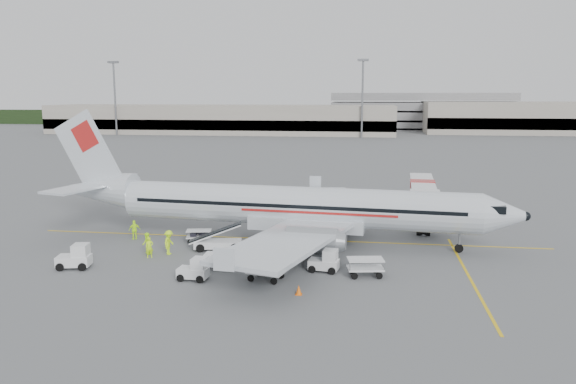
{
  "coord_description": "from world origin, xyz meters",
  "views": [
    {
      "loc": [
        6.92,
        -46.42,
        12.31
      ],
      "look_at": [
        0.0,
        2.0,
        3.8
      ],
      "focal_mm": 35.0,
      "sensor_mm": 36.0,
      "label": 1
    }
  ],
  "objects_px": {
    "jet_bridge": "(422,201)",
    "belt_loader": "(218,233)",
    "tug_fore": "(324,260)",
    "tug_mid": "(193,269)",
    "aircraft": "(296,180)",
    "tug_aft": "(74,256)"
  },
  "relations": [
    {
      "from": "tug_mid",
      "to": "aircraft",
      "type": "bearing_deg",
      "value": 65.61
    },
    {
      "from": "jet_bridge",
      "to": "tug_aft",
      "type": "height_order",
      "value": "jet_bridge"
    },
    {
      "from": "jet_bridge",
      "to": "tug_mid",
      "type": "bearing_deg",
      "value": -126.73
    },
    {
      "from": "belt_loader",
      "to": "tug_mid",
      "type": "relative_size",
      "value": 2.5
    },
    {
      "from": "tug_mid",
      "to": "tug_fore",
      "type": "bearing_deg",
      "value": 23.6
    },
    {
      "from": "aircraft",
      "to": "tug_aft",
      "type": "xyz_separation_m",
      "value": [
        -14.87,
        -9.24,
        -4.49
      ]
    },
    {
      "from": "aircraft",
      "to": "belt_loader",
      "type": "xyz_separation_m",
      "value": [
        -5.94,
        -2.93,
        -4.02
      ]
    },
    {
      "from": "jet_bridge",
      "to": "tug_aft",
      "type": "relative_size",
      "value": 6.76
    },
    {
      "from": "aircraft",
      "to": "belt_loader",
      "type": "bearing_deg",
      "value": -148.87
    },
    {
      "from": "aircraft",
      "to": "tug_fore",
      "type": "xyz_separation_m",
      "value": [
        2.94,
        -7.4,
        -4.58
      ]
    },
    {
      "from": "jet_bridge",
      "to": "tug_fore",
      "type": "distance_m",
      "value": 18.95
    },
    {
      "from": "jet_bridge",
      "to": "belt_loader",
      "type": "xyz_separation_m",
      "value": [
        -17.1,
        -12.56,
        -0.67
      ]
    },
    {
      "from": "tug_fore",
      "to": "jet_bridge",
      "type": "bearing_deg",
      "value": 71.99
    },
    {
      "from": "aircraft",
      "to": "tug_mid",
      "type": "relative_size",
      "value": 19.43
    },
    {
      "from": "jet_bridge",
      "to": "tug_mid",
      "type": "relative_size",
      "value": 7.73
    },
    {
      "from": "aircraft",
      "to": "jet_bridge",
      "type": "xyz_separation_m",
      "value": [
        11.16,
        9.63,
        -3.34
      ]
    },
    {
      "from": "tug_mid",
      "to": "belt_loader",
      "type": "bearing_deg",
      "value": 96.23
    },
    {
      "from": "tug_fore",
      "to": "belt_loader",
      "type": "bearing_deg",
      "value": 161.08
    },
    {
      "from": "belt_loader",
      "to": "tug_fore",
      "type": "xyz_separation_m",
      "value": [
        8.88,
        -4.47,
        -0.56
      ]
    },
    {
      "from": "belt_loader",
      "to": "tug_fore",
      "type": "distance_m",
      "value": 9.95
    },
    {
      "from": "tug_aft",
      "to": "belt_loader",
      "type": "bearing_deg",
      "value": 24.98
    },
    {
      "from": "jet_bridge",
      "to": "tug_aft",
      "type": "distance_m",
      "value": 32.17
    }
  ]
}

